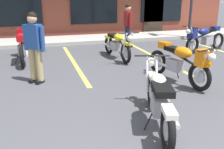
{
  "coord_description": "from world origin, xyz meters",
  "views": [
    {
      "loc": [
        -1.13,
        -1.16,
        2.09
      ],
      "look_at": [
        0.28,
        3.47,
        0.55
      ],
      "focal_mm": 41.41,
      "sensor_mm": 36.0,
      "label": 1
    }
  ],
  "objects_px": {
    "motorcycle_black_cruiser": "(181,62)",
    "person_in_shorts_foreground": "(128,23)",
    "person_in_black_shirt": "(34,44)",
    "motorcycle_blue_standard": "(22,45)",
    "motorcycle_red_sportbike": "(204,38)",
    "motorcycle_silver_naked": "(117,45)",
    "motorcycle_foreground_classic": "(159,99)"
  },
  "relations": [
    {
      "from": "motorcycle_blue_standard",
      "to": "motorcycle_silver_naked",
      "type": "bearing_deg",
      "value": -10.15
    },
    {
      "from": "motorcycle_foreground_classic",
      "to": "motorcycle_red_sportbike",
      "type": "xyz_separation_m",
      "value": [
        4.05,
        4.46,
        0.07
      ]
    },
    {
      "from": "motorcycle_foreground_classic",
      "to": "person_in_black_shirt",
      "type": "relative_size",
      "value": 1.23
    },
    {
      "from": "person_in_black_shirt",
      "to": "motorcycle_silver_naked",
      "type": "bearing_deg",
      "value": 33.48
    },
    {
      "from": "motorcycle_foreground_classic",
      "to": "motorcycle_black_cruiser",
      "type": "distance_m",
      "value": 2.26
    },
    {
      "from": "person_in_black_shirt",
      "to": "motorcycle_foreground_classic",
      "type": "bearing_deg",
      "value": -56.3
    },
    {
      "from": "motorcycle_red_sportbike",
      "to": "motorcycle_silver_naked",
      "type": "height_order",
      "value": "same"
    },
    {
      "from": "motorcycle_red_sportbike",
      "to": "person_in_shorts_foreground",
      "type": "bearing_deg",
      "value": 144.15
    },
    {
      "from": "motorcycle_foreground_classic",
      "to": "person_in_shorts_foreground",
      "type": "bearing_deg",
      "value": 74.29
    },
    {
      "from": "motorcycle_black_cruiser",
      "to": "motorcycle_blue_standard",
      "type": "distance_m",
      "value": 4.9
    },
    {
      "from": "motorcycle_silver_naked",
      "to": "motorcycle_blue_standard",
      "type": "distance_m",
      "value": 3.01
    },
    {
      "from": "motorcycle_foreground_classic",
      "to": "motorcycle_blue_standard",
      "type": "relative_size",
      "value": 0.97
    },
    {
      "from": "motorcycle_red_sportbike",
      "to": "person_in_shorts_foreground",
      "type": "distance_m",
      "value": 2.89
    },
    {
      "from": "motorcycle_black_cruiser",
      "to": "person_in_black_shirt",
      "type": "distance_m",
      "value": 3.46
    },
    {
      "from": "motorcycle_black_cruiser",
      "to": "motorcycle_blue_standard",
      "type": "relative_size",
      "value": 0.99
    },
    {
      "from": "motorcycle_black_cruiser",
      "to": "motorcycle_silver_naked",
      "type": "relative_size",
      "value": 0.99
    },
    {
      "from": "motorcycle_silver_naked",
      "to": "person_in_shorts_foreground",
      "type": "bearing_deg",
      "value": 59.41
    },
    {
      "from": "motorcycle_blue_standard",
      "to": "person_in_black_shirt",
      "type": "height_order",
      "value": "person_in_black_shirt"
    },
    {
      "from": "motorcycle_red_sportbike",
      "to": "motorcycle_black_cruiser",
      "type": "height_order",
      "value": "same"
    },
    {
      "from": "motorcycle_black_cruiser",
      "to": "person_in_shorts_foreground",
      "type": "distance_m",
      "value": 4.43
    },
    {
      "from": "motorcycle_black_cruiser",
      "to": "person_in_black_shirt",
      "type": "bearing_deg",
      "value": 162.66
    },
    {
      "from": "motorcycle_silver_naked",
      "to": "person_in_shorts_foreground",
      "type": "xyz_separation_m",
      "value": [
        0.99,
        1.67,
        0.49
      ]
    },
    {
      "from": "motorcycle_foreground_classic",
      "to": "person_in_black_shirt",
      "type": "xyz_separation_m",
      "value": [
        -1.84,
        2.76,
        0.49
      ]
    },
    {
      "from": "motorcycle_blue_standard",
      "to": "person_in_shorts_foreground",
      "type": "relative_size",
      "value": 1.26
    },
    {
      "from": "motorcycle_red_sportbike",
      "to": "motorcycle_blue_standard",
      "type": "relative_size",
      "value": 0.98
    },
    {
      "from": "motorcycle_red_sportbike",
      "to": "motorcycle_blue_standard",
      "type": "xyz_separation_m",
      "value": [
        -6.27,
        0.53,
        0.0
      ]
    },
    {
      "from": "motorcycle_black_cruiser",
      "to": "person_in_shorts_foreground",
      "type": "xyz_separation_m",
      "value": [
        0.29,
        4.4,
        0.42
      ]
    },
    {
      "from": "motorcycle_blue_standard",
      "to": "person_in_black_shirt",
      "type": "xyz_separation_m",
      "value": [
        0.38,
        -2.24,
        0.42
      ]
    },
    {
      "from": "motorcycle_red_sportbike",
      "to": "motorcycle_silver_naked",
      "type": "distance_m",
      "value": 3.31
    },
    {
      "from": "motorcycle_red_sportbike",
      "to": "motorcycle_blue_standard",
      "type": "distance_m",
      "value": 6.29
    },
    {
      "from": "motorcycle_black_cruiser",
      "to": "motorcycle_foreground_classic",
      "type": "bearing_deg",
      "value": -129.69
    },
    {
      "from": "motorcycle_black_cruiser",
      "to": "person_in_shorts_foreground",
      "type": "bearing_deg",
      "value": 86.29
    }
  ]
}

